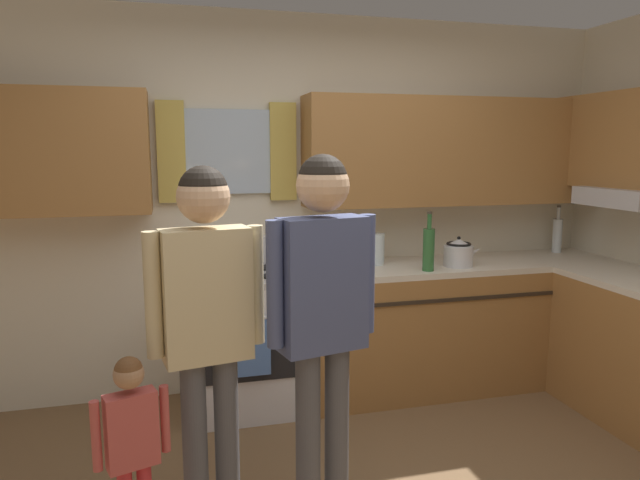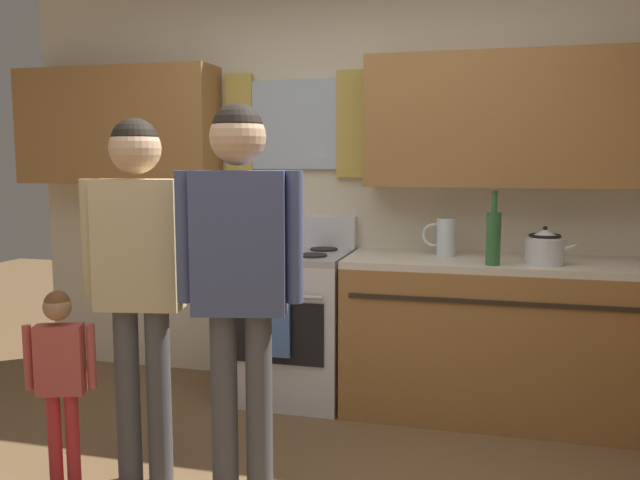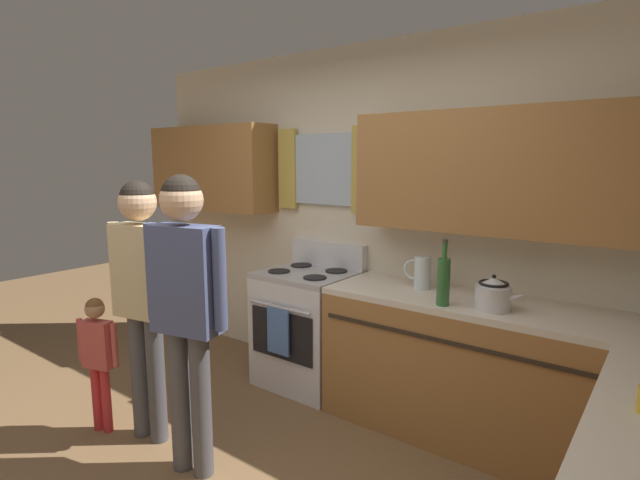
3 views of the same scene
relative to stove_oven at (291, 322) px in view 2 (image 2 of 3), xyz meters
name	(u,v)px [view 2 (image 2 of 3)]	position (x,y,z in m)	size (l,w,h in m)	color
back_wall_unit	(370,159)	(0.43, 0.27, 0.99)	(4.60, 0.42, 2.60)	beige
kitchen_counter_run	(633,368)	(1.85, -0.40, -0.02)	(2.32, 2.07, 0.90)	#9E6B38
stove_oven	(291,322)	(0.00, 0.00, 0.00)	(0.69, 0.67, 1.10)	silver
bottle_wine_green	(493,237)	(1.18, -0.21, 0.58)	(0.08, 0.08, 0.39)	#2D6633
stovetop_kettle	(545,247)	(1.45, -0.13, 0.53)	(0.27, 0.20, 0.21)	silver
water_pitcher	(445,237)	(0.91, 0.06, 0.54)	(0.19, 0.11, 0.22)	silver
adult_holding_child	(139,259)	(-0.32, -1.22, 0.56)	(0.50, 0.22, 1.63)	#4C4C51
adult_in_plaid	(240,258)	(0.18, -1.28, 0.59)	(0.51, 0.24, 1.68)	#4C4C51
small_child	(60,366)	(-0.63, -1.37, 0.09)	(0.29, 0.14, 0.89)	red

